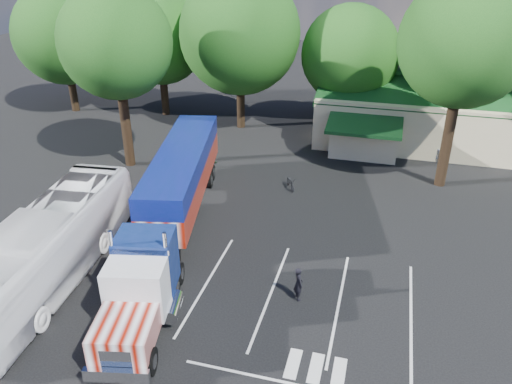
% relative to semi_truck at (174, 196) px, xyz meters
% --- Properties ---
extents(ground, '(120.00, 120.00, 0.00)m').
position_rel_semi_truck_xyz_m(ground, '(3.27, 2.13, -2.40)').
color(ground, black).
rests_on(ground, ground).
extents(event_hall, '(24.20, 14.12, 5.55)m').
position_rel_semi_truck_xyz_m(event_hall, '(17.01, 19.94, -0.19)').
color(event_hall, beige).
rests_on(event_hall, ground).
extents(tree_row_a, '(9.00, 9.00, 11.68)m').
position_rel_semi_truck_xyz_m(tree_row_a, '(-18.73, 18.63, 4.76)').
color(tree_row_a, black).
rests_on(tree_row_a, ground).
extents(tree_row_b, '(8.40, 8.40, 11.35)m').
position_rel_semi_truck_xyz_m(tree_row_b, '(-9.73, 19.93, 4.73)').
color(tree_row_b, black).
rests_on(tree_row_b, ground).
extents(tree_row_c, '(10.00, 10.00, 13.05)m').
position_rel_semi_truck_xyz_m(tree_row_c, '(-1.73, 18.33, 5.63)').
color(tree_row_c, black).
rests_on(tree_row_c, ground).
extents(tree_row_d, '(8.00, 8.00, 10.60)m').
position_rel_semi_truck_xyz_m(tree_row_d, '(7.27, 19.63, 4.18)').
color(tree_row_d, black).
rests_on(tree_row_d, ground).
extents(tree_row_e, '(9.60, 9.60, 12.90)m').
position_rel_semi_truck_xyz_m(tree_row_e, '(16.27, 20.13, 5.68)').
color(tree_row_e, black).
rests_on(tree_row_e, ground).
extents(tree_near_left, '(7.60, 7.60, 12.65)m').
position_rel_semi_truck_xyz_m(tree_near_left, '(-7.23, 8.13, 6.41)').
color(tree_near_left, black).
rests_on(tree_near_left, ground).
extents(tree_near_right, '(8.00, 8.00, 13.50)m').
position_rel_semi_truck_xyz_m(tree_near_right, '(14.77, 10.63, 7.06)').
color(tree_near_right, black).
rests_on(tree_near_right, ground).
extents(semi_truck, '(6.71, 20.35, 4.25)m').
position_rel_semi_truck_xyz_m(semi_truck, '(0.00, 0.00, 0.00)').
color(semi_truck, black).
rests_on(semi_truck, ground).
extents(woman, '(0.66, 0.74, 1.70)m').
position_rel_semi_truck_xyz_m(woman, '(7.77, -3.87, -1.55)').
color(woman, black).
rests_on(woman, ground).
extents(bicycle, '(1.25, 1.70, 0.85)m').
position_rel_semi_truck_xyz_m(bicycle, '(5.07, 7.35, -1.98)').
color(bicycle, black).
rests_on(bicycle, ground).
extents(tour_bus, '(4.41, 13.47, 3.68)m').
position_rel_semi_truck_xyz_m(tour_bus, '(-4.10, -5.50, -0.56)').
color(tour_bus, white).
rests_on(tour_bus, ground).
extents(silver_sedan, '(4.96, 3.72, 1.56)m').
position_rel_semi_truck_xyz_m(silver_sedan, '(13.64, 16.13, -1.62)').
color(silver_sedan, '#A0A2A8').
rests_on(silver_sedan, ground).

